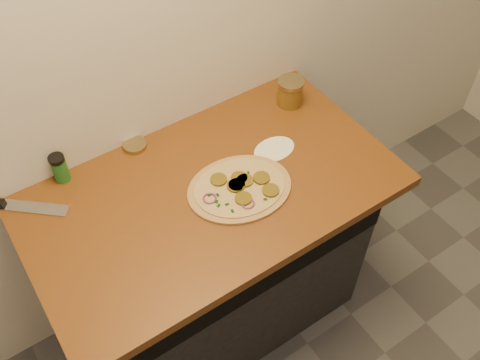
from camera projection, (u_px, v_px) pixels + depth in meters
cabinet at (211, 259)px, 2.10m from camera, size 1.10×0.60×0.86m
countertop at (211, 192)px, 1.74m from camera, size 1.20×0.70×0.04m
pizza at (240, 188)px, 1.71m from camera, size 0.39×0.39×0.02m
chefs_knife at (8, 204)px, 1.67m from camera, size 0.27×0.24×0.02m
mason_jar_lid at (135, 145)px, 1.83m from camera, size 0.11×0.11×0.02m
salsa_jar at (290, 92)px, 1.95m from camera, size 0.10×0.10×0.10m
spice_shaker at (60, 168)px, 1.71m from camera, size 0.05×0.05×0.10m
flour_spill at (274, 149)px, 1.83m from camera, size 0.15×0.15×0.00m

